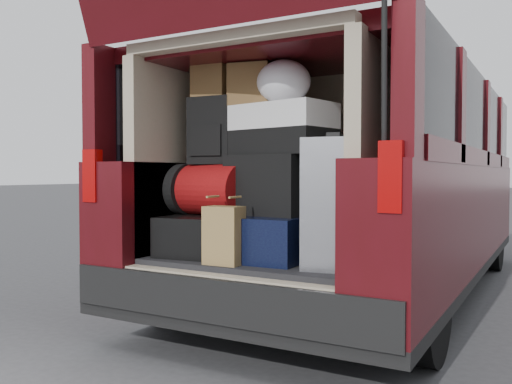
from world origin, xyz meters
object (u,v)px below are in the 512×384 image
red_duffel (212,190)px  twotone_duffel (277,130)px  black_hardshell (207,234)px  kraft_bag (224,235)px  silver_roller (337,203)px  backpack (214,131)px  navy_hardshell (271,237)px  black_soft_case (270,185)px

red_duffel → twotone_duffel: twotone_duffel is taller
black_hardshell → kraft_bag: kraft_bag is taller
silver_roller → twotone_duffel: size_ratio=1.02×
red_duffel → backpack: bearing=114.6°
red_duffel → silver_roller: bearing=4.0°
silver_roller → kraft_bag: size_ratio=2.13×
silver_roller → kraft_bag: silver_roller is taller
navy_hardshell → kraft_bag: (-0.13, -0.30, 0.03)m
black_soft_case → navy_hardshell: bearing=-48.8°
black_hardshell → backpack: size_ratio=1.44×
silver_roller → twotone_duffel: 0.59m
black_hardshell → twotone_duffel: 0.75m
black_hardshell → black_soft_case: (0.41, 0.04, 0.30)m
silver_roller → black_soft_case: size_ratio=1.39×
navy_hardshell → silver_roller: silver_roller is taller
black_hardshell → twotone_duffel: (0.42, 0.10, 0.62)m
backpack → twotone_duffel: 0.41m
silver_roller → navy_hardshell: bearing=163.6°
red_duffel → backpack: 0.36m
silver_roller → kraft_bag: bearing=-165.0°
black_soft_case → kraft_bag: bearing=-100.5°
backpack → twotone_duffel: bearing=2.2°
navy_hardshell → black_soft_case: 0.30m
silver_roller → twotone_duffel: bearing=153.1°
red_duffel → backpack: size_ratio=1.16×
black_hardshell → red_duffel: red_duffel is taller
navy_hardshell → kraft_bag: kraft_bag is taller
twotone_duffel → backpack: bearing=-162.9°
kraft_bag → black_soft_case: bearing=69.7°
kraft_bag → backpack: bearing=129.2°
red_duffel → black_soft_case: black_soft_case is taller
backpack → twotone_duffel: (0.41, 0.04, -0.01)m
black_hardshell → kraft_bag: (0.30, -0.28, 0.04)m
backpack → black_hardshell: bearing=-105.1°
silver_roller → red_duffel: silver_roller is taller
black_hardshell → navy_hardshell: size_ratio=1.03×
black_hardshell → backpack: 0.63m
navy_hardshell → twotone_duffel: twotone_duffel is taller
navy_hardshell → silver_roller: bearing=-9.0°
backpack → silver_roller: bearing=-9.9°
kraft_bag → silver_roller: bearing=22.6°
silver_roller → backpack: backpack is taller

